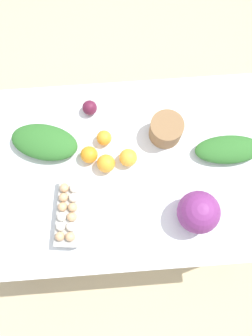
{
  "coord_description": "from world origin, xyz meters",
  "views": [
    {
      "loc": [
        -0.03,
        -0.39,
        2.13
      ],
      "look_at": [
        0.0,
        0.0,
        0.74
      ],
      "focal_mm": 35.0,
      "sensor_mm": 36.0,
      "label": 1
    }
  ],
  "objects_px": {
    "egg_carton": "(68,213)",
    "paper_bag": "(166,130)",
    "orange_0": "(106,163)",
    "beet_root": "(90,108)",
    "orange_3": "(128,158)",
    "greens_bunch_dandelion": "(229,149)",
    "greens_bunch_kale": "(45,142)",
    "orange_2": "(104,138)",
    "cabbage_purple": "(198,212)",
    "orange_1": "(89,155)"
  },
  "relations": [
    {
      "from": "cabbage_purple",
      "to": "paper_bag",
      "type": "xyz_separation_m",
      "value": [
        -0.09,
        0.38,
        -0.03
      ]
    },
    {
      "from": "egg_carton",
      "to": "orange_1",
      "type": "bearing_deg",
      "value": 165.08
    },
    {
      "from": "orange_0",
      "to": "orange_1",
      "type": "relative_size",
      "value": 1.05
    },
    {
      "from": "beet_root",
      "to": "orange_0",
      "type": "distance_m",
      "value": 0.28
    },
    {
      "from": "egg_carton",
      "to": "greens_bunch_dandelion",
      "type": "distance_m",
      "value": 0.76
    },
    {
      "from": "egg_carton",
      "to": "orange_1",
      "type": "height_order",
      "value": "egg_carton"
    },
    {
      "from": "orange_1",
      "to": "orange_3",
      "type": "xyz_separation_m",
      "value": [
        0.17,
        -0.03,
        0.0
      ]
    },
    {
      "from": "cabbage_purple",
      "to": "egg_carton",
      "type": "relative_size",
      "value": 0.61
    },
    {
      "from": "cabbage_purple",
      "to": "orange_0",
      "type": "height_order",
      "value": "cabbage_purple"
    },
    {
      "from": "egg_carton",
      "to": "paper_bag",
      "type": "distance_m",
      "value": 0.56
    },
    {
      "from": "egg_carton",
      "to": "beet_root",
      "type": "bearing_deg",
      "value": 173.52
    },
    {
      "from": "egg_carton",
      "to": "greens_bunch_dandelion",
      "type": "relative_size",
      "value": 0.96
    },
    {
      "from": "egg_carton",
      "to": "orange_3",
      "type": "bearing_deg",
      "value": 136.22
    },
    {
      "from": "cabbage_purple",
      "to": "greens_bunch_kale",
      "type": "xyz_separation_m",
      "value": [
        -0.63,
        0.37,
        -0.05
      ]
    },
    {
      "from": "cabbage_purple",
      "to": "orange_1",
      "type": "height_order",
      "value": "cabbage_purple"
    },
    {
      "from": "orange_1",
      "to": "orange_0",
      "type": "bearing_deg",
      "value": -32.81
    },
    {
      "from": "cabbage_purple",
      "to": "orange_0",
      "type": "distance_m",
      "value": 0.44
    },
    {
      "from": "beet_root",
      "to": "orange_3",
      "type": "distance_m",
      "value": 0.3
    },
    {
      "from": "beet_root",
      "to": "orange_3",
      "type": "xyz_separation_m",
      "value": [
        0.16,
        -0.26,
        0.01
      ]
    },
    {
      "from": "greens_bunch_kale",
      "to": "orange_0",
      "type": "bearing_deg",
      "value": -24.13
    },
    {
      "from": "orange_0",
      "to": "egg_carton",
      "type": "bearing_deg",
      "value": -129.88
    },
    {
      "from": "orange_1",
      "to": "greens_bunch_dandelion",
      "type": "bearing_deg",
      "value": -1.91
    },
    {
      "from": "cabbage_purple",
      "to": "orange_2",
      "type": "relative_size",
      "value": 2.57
    },
    {
      "from": "orange_3",
      "to": "paper_bag",
      "type": "bearing_deg",
      "value": 32.53
    },
    {
      "from": "greens_bunch_dandelion",
      "to": "paper_bag",
      "type": "bearing_deg",
      "value": 158.33
    },
    {
      "from": "cabbage_purple",
      "to": "greens_bunch_kale",
      "type": "relative_size",
      "value": 0.58
    },
    {
      "from": "paper_bag",
      "to": "cabbage_purple",
      "type": "bearing_deg",
      "value": -77.18
    },
    {
      "from": "orange_3",
      "to": "greens_bunch_kale",
      "type": "bearing_deg",
      "value": 164.72
    },
    {
      "from": "egg_carton",
      "to": "orange_2",
      "type": "bearing_deg",
      "value": 159.19
    },
    {
      "from": "orange_2",
      "to": "orange_1",
      "type": "bearing_deg",
      "value": -132.75
    },
    {
      "from": "orange_0",
      "to": "orange_2",
      "type": "distance_m",
      "value": 0.12
    },
    {
      "from": "cabbage_purple",
      "to": "greens_bunch_kale",
      "type": "distance_m",
      "value": 0.73
    },
    {
      "from": "cabbage_purple",
      "to": "greens_bunch_dandelion",
      "type": "xyz_separation_m",
      "value": [
        0.18,
        0.27,
        -0.05
      ]
    },
    {
      "from": "paper_bag",
      "to": "greens_bunch_kale",
      "type": "relative_size",
      "value": 0.49
    },
    {
      "from": "orange_3",
      "to": "egg_carton",
      "type": "bearing_deg",
      "value": -140.26
    },
    {
      "from": "greens_bunch_kale",
      "to": "orange_1",
      "type": "bearing_deg",
      "value": -20.57
    },
    {
      "from": "egg_carton",
      "to": "paper_bag",
      "type": "xyz_separation_m",
      "value": [
        0.45,
        0.34,
        0.01
      ]
    },
    {
      "from": "cabbage_purple",
      "to": "beet_root",
      "type": "distance_m",
      "value": 0.68
    },
    {
      "from": "paper_bag",
      "to": "orange_3",
      "type": "xyz_separation_m",
      "value": [
        -0.18,
        -0.11,
        -0.01
      ]
    },
    {
      "from": "beet_root",
      "to": "orange_2",
      "type": "height_order",
      "value": "same"
    },
    {
      "from": "egg_carton",
      "to": "greens_bunch_kale",
      "type": "height_order",
      "value": "egg_carton"
    },
    {
      "from": "greens_bunch_dandelion",
      "to": "egg_carton",
      "type": "bearing_deg",
      "value": -162.23
    },
    {
      "from": "greens_bunch_kale",
      "to": "orange_0",
      "type": "height_order",
      "value": "same"
    },
    {
      "from": "cabbage_purple",
      "to": "paper_bag",
      "type": "relative_size",
      "value": 1.19
    },
    {
      "from": "egg_carton",
      "to": "orange_1",
      "type": "xyz_separation_m",
      "value": [
        0.1,
        0.25,
        -0.0
      ]
    },
    {
      "from": "paper_bag",
      "to": "orange_0",
      "type": "relative_size",
      "value": 1.83
    },
    {
      "from": "cabbage_purple",
      "to": "orange_2",
      "type": "height_order",
      "value": "cabbage_purple"
    },
    {
      "from": "orange_0",
      "to": "orange_1",
      "type": "distance_m",
      "value": 0.09
    },
    {
      "from": "paper_bag",
      "to": "orange_1",
      "type": "height_order",
      "value": "paper_bag"
    },
    {
      "from": "greens_bunch_dandelion",
      "to": "greens_bunch_kale",
      "type": "bearing_deg",
      "value": 173.41
    }
  ]
}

